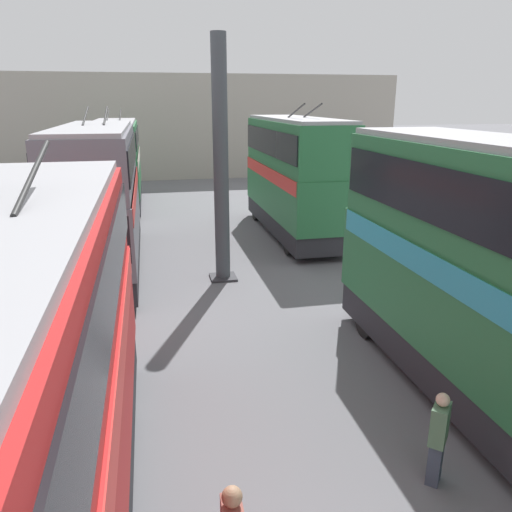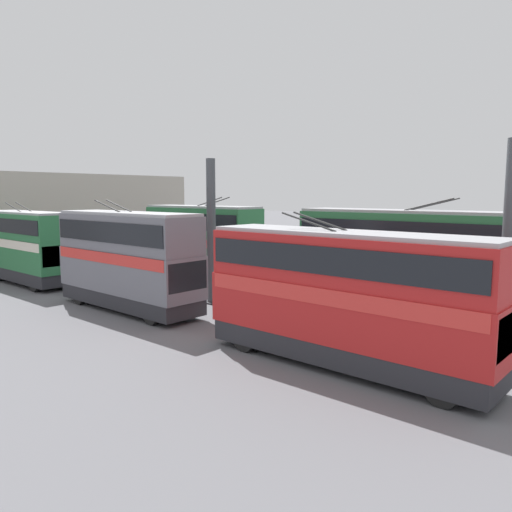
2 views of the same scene
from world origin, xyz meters
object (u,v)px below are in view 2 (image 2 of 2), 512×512
(bus_left_far, at_px, (202,239))
(person_by_right_row, at_px, (397,330))
(bus_left_near, at_px, (402,257))
(bus_right_near, at_px, (345,291))
(person_by_left_row, at_px, (402,310))
(bus_right_mid, at_px, (128,255))
(person_aisle_midway, at_px, (445,328))
(bus_right_far, at_px, (27,243))

(bus_left_far, height_order, person_by_right_row, bus_left_far)
(bus_left_near, bearing_deg, bus_right_near, 102.22)
(person_by_right_row, distance_m, person_by_left_row, 3.83)
(bus_right_mid, xyz_separation_m, person_by_right_row, (-13.88, -2.45, -1.94))
(bus_left_near, bearing_deg, person_by_right_row, 114.32)
(bus_left_far, distance_m, person_aisle_midway, 18.69)
(person_aisle_midway, bearing_deg, bus_right_mid, -73.51)
(bus_left_far, height_order, person_by_left_row, bus_left_far)
(bus_right_far, bearing_deg, bus_right_near, 180.00)
(bus_right_far, distance_m, person_by_left_row, 24.91)
(bus_right_near, xyz_separation_m, bus_right_far, (24.73, -0.00, 0.06))
(bus_right_near, relative_size, person_aisle_midway, 6.94)
(bus_left_near, bearing_deg, bus_right_far, 19.60)
(bus_left_far, distance_m, person_by_right_row, 18.20)
(bus_left_near, relative_size, bus_right_far, 1.21)
(bus_left_far, xyz_separation_m, person_by_right_row, (-17.16, 5.73, -2.01))
(person_by_right_row, bearing_deg, bus_left_far, 73.71)
(bus_right_near, xyz_separation_m, bus_right_mid, (13.06, 0.00, 0.19))
(bus_right_near, bearing_deg, person_aisle_midway, -112.34)
(bus_right_near, bearing_deg, bus_left_far, -26.59)
(bus_left_far, distance_m, bus_right_far, 11.72)
(person_aisle_midway, xyz_separation_m, person_by_left_row, (2.48, -1.49, 0.06))
(bus_right_near, distance_m, person_by_right_row, 3.12)
(person_aisle_midway, bearing_deg, bus_left_far, -101.75)
(bus_right_near, height_order, bus_right_mid, bus_right_mid)
(bus_left_far, relative_size, person_by_left_row, 5.64)
(bus_left_near, relative_size, person_by_right_row, 5.95)
(person_aisle_midway, relative_size, person_by_right_row, 0.84)
(person_aisle_midway, relative_size, person_by_left_row, 0.94)
(bus_right_far, bearing_deg, person_by_right_row, -174.53)
(bus_right_mid, bearing_deg, bus_left_near, -144.07)
(person_by_right_row, xyz_separation_m, person_by_left_row, (1.45, -3.55, -0.11))
(person_aisle_midway, bearing_deg, bus_right_far, -80.71)
(bus_right_mid, bearing_deg, bus_left_far, -68.13)
(bus_right_near, height_order, person_by_left_row, bus_right_near)
(bus_left_near, distance_m, person_aisle_midway, 5.61)
(bus_left_far, bearing_deg, bus_right_near, 153.41)
(bus_right_mid, height_order, person_by_right_row, bus_right_mid)
(person_aisle_midway, bearing_deg, bus_left_near, -135.73)
(bus_left_far, bearing_deg, person_by_left_row, 172.08)
(bus_right_mid, bearing_deg, person_by_left_row, -154.25)
(bus_left_near, xyz_separation_m, bus_right_far, (22.96, 8.18, -0.21))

